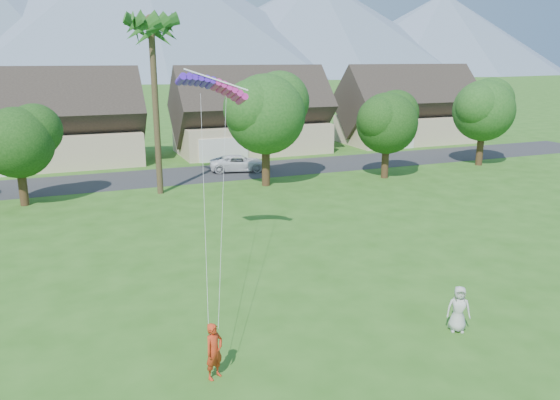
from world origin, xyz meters
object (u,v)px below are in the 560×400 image
kite_flyer (214,351)px  parked_car (239,163)px  watcher (459,309)px  parafoil_kite (213,84)px

kite_flyer → parked_car: (10.25, 29.90, -0.20)m
watcher → parked_car: watcher is taller
kite_flyer → watcher: kite_flyer is taller
kite_flyer → parked_car: bearing=41.3°
kite_flyer → watcher: (8.92, -0.34, -0.05)m
watcher → parafoil_kite: bearing=150.1°
parafoil_kite → parked_car: bearing=74.3°
kite_flyer → parafoil_kite: 12.63m
parked_car → parafoil_kite: size_ratio=1.58×
watcher → kite_flyer: bearing=-153.2°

